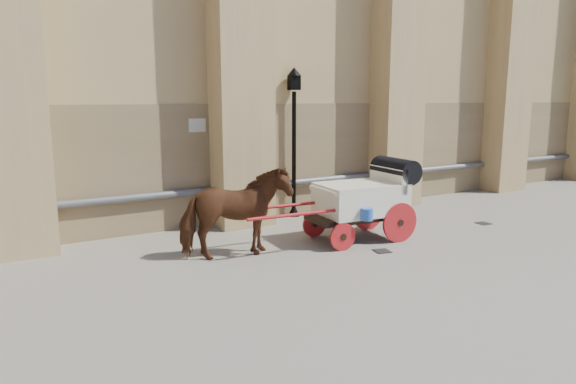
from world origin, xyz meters
TOP-DOWN VIEW (x-y plane):
  - ground at (0.00, 0.00)m, footprint 90.00×90.00m
  - horse at (-2.31, 1.22)m, footprint 2.26×1.29m
  - carriage at (0.82, 1.04)m, footprint 4.18×1.52m
  - street_lamp at (0.61, 3.79)m, footprint 0.37×0.37m
  - drain_grate_near at (0.47, 0.04)m, footprint 0.39×0.39m
  - drain_grate_far at (4.30, 0.57)m, footprint 0.34×0.34m

SIDE VIEW (x-z plane):
  - ground at x=0.00m, z-range 0.00..0.00m
  - drain_grate_near at x=0.47m, z-range 0.00..0.01m
  - drain_grate_far at x=4.30m, z-range 0.00..0.01m
  - horse at x=-2.31m, z-range 0.00..1.81m
  - carriage at x=0.82m, z-range 0.07..1.87m
  - street_lamp at x=0.61m, z-range 0.14..4.07m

